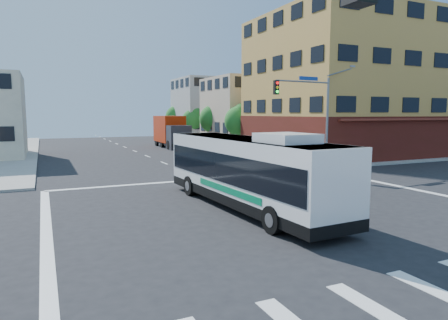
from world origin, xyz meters
name	(u,v)px	position (x,y,z in m)	size (l,w,h in m)	color
ground	(286,212)	(0.00, 0.00, 0.00)	(120.00, 120.00, 0.00)	black
sidewalk_ne	(350,140)	(35.00, 35.00, 0.07)	(50.00, 50.00, 0.15)	gray
corner_building_ne	(351,98)	(19.99, 18.48, 5.89)	(18.10, 15.44, 14.00)	#B68841
building_east_near	(254,112)	(16.98, 33.98, 4.51)	(12.06, 10.06, 9.00)	tan
building_east_far	(214,109)	(16.98, 47.98, 5.01)	(12.06, 10.06, 10.00)	#999994
signal_mast_ne	(311,104)	(9.08, 10.62, 4.98)	(7.91, 1.13, 8.07)	slate
signal_mast_sw	(85,28)	(-9.08, -10.64, 4.98)	(7.91, 1.01, 8.07)	slate
street_tree_a	(241,119)	(11.90, 27.92, 3.59)	(3.60, 3.60, 5.53)	#3D2716
street_tree_b	(214,117)	(11.90, 35.92, 3.75)	(3.80, 3.80, 5.79)	#3D2716
street_tree_c	(194,119)	(11.90, 43.92, 3.46)	(3.40, 3.40, 5.29)	#3D2716
street_tree_d	(178,116)	(11.90, 51.92, 3.88)	(4.00, 4.00, 6.03)	#3D2716
transit_bus	(247,171)	(-1.19, 1.40, 1.72)	(3.18, 11.99, 3.52)	black
box_truck	(171,132)	(5.31, 34.14, 1.91)	(2.77, 8.82, 3.94)	#28282E
parked_car	(222,146)	(8.39, 25.52, 0.66)	(1.56, 3.88, 1.32)	#BA8E42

